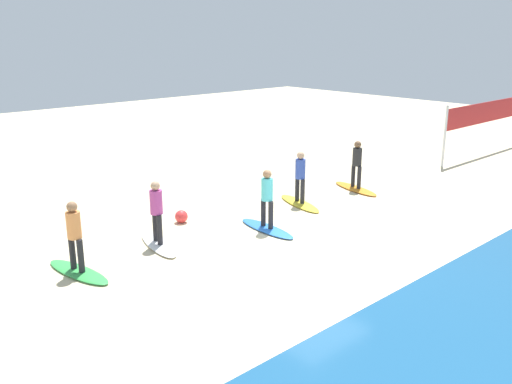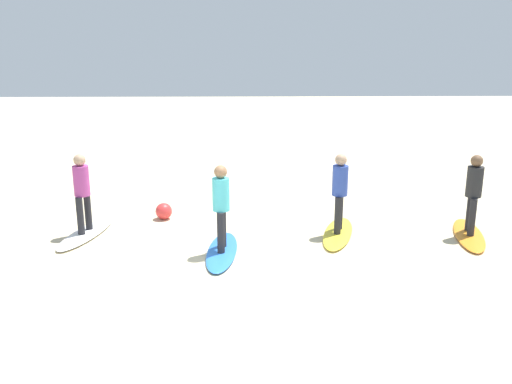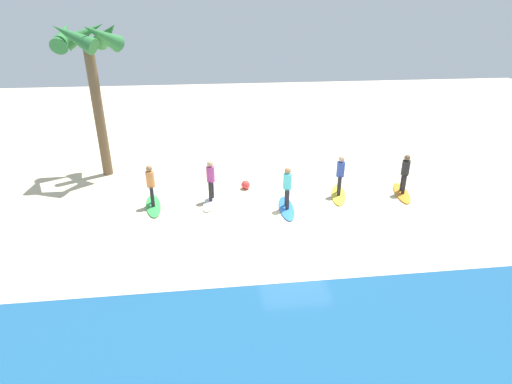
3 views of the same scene
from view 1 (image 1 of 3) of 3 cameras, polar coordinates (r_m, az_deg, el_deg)
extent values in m
plane|color=beige|center=(14.39, 5.72, -5.59)|extent=(60.00, 60.00, 0.00)
ellipsoid|color=orange|center=(19.60, 10.22, 0.35)|extent=(1.02, 2.17, 0.09)
cylinder|color=#232328|center=(19.37, 10.58, 1.47)|extent=(0.14, 0.14, 0.78)
cylinder|color=#232328|center=(19.61, 9.98, 1.68)|extent=(0.14, 0.14, 0.78)
cylinder|color=#262628|center=(19.33, 10.39, 3.59)|extent=(0.32, 0.32, 0.62)
sphere|color=brown|center=(19.24, 10.45, 4.84)|extent=(0.24, 0.24, 0.24)
ellipsoid|color=yellow|center=(17.70, 4.51, -1.17)|extent=(1.10, 2.17, 0.09)
cylinder|color=#232328|center=(17.45, 4.82, 0.05)|extent=(0.14, 0.14, 0.78)
cylinder|color=#232328|center=(17.71, 4.27, 0.31)|extent=(0.14, 0.14, 0.78)
cylinder|color=#334CAD|center=(17.40, 4.59, 2.40)|extent=(0.32, 0.32, 0.62)
sphere|color=tan|center=(17.30, 4.63, 3.78)|extent=(0.24, 0.24, 0.24)
ellipsoid|color=blue|center=(15.45, 1.13, -3.77)|extent=(0.70, 2.13, 0.09)
cylinder|color=#232328|center=(15.19, 1.53, -2.39)|extent=(0.14, 0.14, 0.78)
cylinder|color=#232328|center=(15.42, 0.76, -2.09)|extent=(0.14, 0.14, 0.78)
cylinder|color=#4CC6D1|center=(15.10, 1.16, 0.28)|extent=(0.32, 0.32, 0.62)
sphere|color=#9E704C|center=(14.98, 1.17, 1.86)|extent=(0.24, 0.24, 0.24)
ellipsoid|color=white|center=(14.57, -10.03, -5.29)|extent=(1.03, 2.17, 0.09)
cylinder|color=#232328|center=(14.28, -9.90, -3.88)|extent=(0.14, 0.14, 0.78)
cylinder|color=#232328|center=(14.56, -10.33, -3.50)|extent=(0.14, 0.14, 0.78)
cylinder|color=#B74293|center=(14.20, -10.26, -1.03)|extent=(0.32, 0.32, 0.62)
sphere|color=tan|center=(14.08, -10.35, 0.64)|extent=(0.24, 0.24, 0.24)
ellipsoid|color=green|center=(13.40, -17.85, -7.84)|extent=(0.87, 2.16, 0.09)
cylinder|color=#232328|center=(13.11, -17.62, -6.30)|extent=(0.14, 0.14, 0.78)
cylinder|color=#232328|center=(13.36, -18.40, -5.94)|extent=(0.14, 0.14, 0.78)
cylinder|color=#E58C4C|center=(13.00, -18.28, -3.26)|extent=(0.32, 0.32, 0.62)
sphere|color=#9E704C|center=(12.87, -18.45, -1.45)|extent=(0.24, 0.24, 0.24)
cylinder|color=silver|center=(23.62, 18.88, 5.44)|extent=(0.10, 0.10, 2.50)
cube|color=red|center=(27.52, 23.63, 7.77)|extent=(9.00, 0.07, 0.90)
sphere|color=#E53838|center=(16.12, -7.70, -2.52)|extent=(0.37, 0.37, 0.37)
camera|label=2|loc=(10.59, 44.44, 4.47)|focal=39.26mm
camera|label=3|loc=(8.20, 77.78, 17.26)|focal=28.75mm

